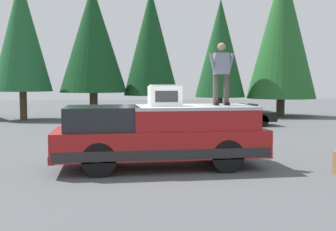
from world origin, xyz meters
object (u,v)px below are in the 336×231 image
object	(u,v)px
compressor_unit	(165,95)
pickup_truck	(160,135)
person_on_truck_bed	(221,72)
parked_car_black	(235,115)

from	to	relation	value
compressor_unit	pickup_truck	bearing A→B (deg)	60.02
person_on_truck_bed	parked_car_black	size ratio (longest dim) A/B	0.41
pickup_truck	parked_car_black	size ratio (longest dim) A/B	1.35
person_on_truck_bed	parked_car_black	xyz separation A→B (m)	(9.91, -3.68, -1.97)
compressor_unit	parked_car_black	xyz separation A→B (m)	(10.07, -5.26, -1.35)
pickup_truck	parked_car_black	world-z (taller)	pickup_truck
pickup_truck	compressor_unit	size ratio (longest dim) A/B	6.60
pickup_truck	parked_car_black	xyz separation A→B (m)	(10.01, -5.38, -0.29)
compressor_unit	parked_car_black	size ratio (longest dim) A/B	0.20
pickup_truck	parked_car_black	bearing A→B (deg)	-28.27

